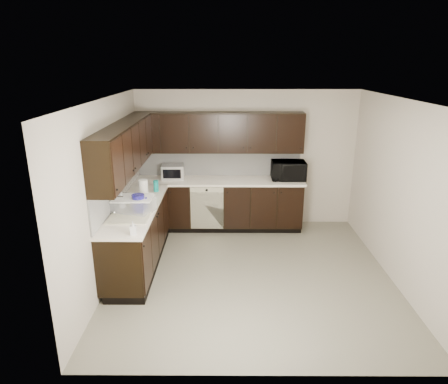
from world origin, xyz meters
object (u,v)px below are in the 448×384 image
object	(u,v)px
sink	(132,218)
toaster_oven	(173,172)
storage_bin	(133,205)
microwave	(288,170)
blue_pitcher	(139,204)

from	to	relation	value
sink	toaster_oven	xyz separation A→B (m)	(0.36, 1.78, 0.18)
sink	toaster_oven	world-z (taller)	sink
storage_bin	microwave	bearing A→B (deg)	34.14
sink	microwave	xyz separation A→B (m)	(2.43, 1.73, 0.23)
microwave	toaster_oven	bearing A→B (deg)	178.68
toaster_oven	blue_pitcher	xyz separation A→B (m)	(-0.26, -1.74, 0.01)
sink	blue_pitcher	size ratio (longest dim) A/B	3.06
sink	storage_bin	xyz separation A→B (m)	(0.01, 0.09, 0.16)
microwave	toaster_oven	world-z (taller)	microwave
toaster_oven	storage_bin	xyz separation A→B (m)	(-0.34, -1.69, -0.02)
storage_bin	toaster_oven	bearing A→B (deg)	78.53
sink	blue_pitcher	distance (m)	0.22
toaster_oven	storage_bin	distance (m)	1.73
sink	toaster_oven	size ratio (longest dim) A/B	2.05
microwave	toaster_oven	xyz separation A→B (m)	(-2.07, 0.05, -0.04)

